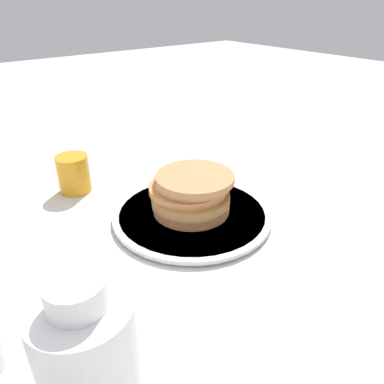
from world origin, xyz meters
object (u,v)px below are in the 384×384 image
(juice_glass, at_px, (74,174))
(cream_jug, at_px, (85,342))
(plate, at_px, (192,214))
(pancake_stack, at_px, (191,194))

(juice_glass, bearing_deg, cream_jug, -111.03)
(plate, distance_m, pancake_stack, 0.04)
(plate, xyz_separation_m, juice_glass, (-0.13, 0.24, 0.03))
(pancake_stack, relative_size, juice_glass, 1.98)
(juice_glass, relative_size, cream_jug, 0.56)
(plate, relative_size, juice_glass, 3.75)
(plate, bearing_deg, cream_jug, -146.52)
(plate, height_order, pancake_stack, pancake_stack)
(pancake_stack, relative_size, cream_jug, 1.10)
(cream_jug, bearing_deg, juice_glass, 68.97)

